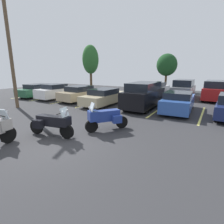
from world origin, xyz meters
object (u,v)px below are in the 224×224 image
Objects in this scene: car_black at (144,95)px; car_far_red at (215,90)px; motorcycle_third at (105,117)px; car_green at (39,90)px; car_far_silver at (156,89)px; utility_pole at (9,40)px; car_white at (58,91)px; car_far_grey at (184,89)px; motorcycle_touring at (52,123)px; car_blue at (178,102)px; car_tan at (81,93)px; car_champagne at (105,97)px.

car_far_red is (4.62, 6.62, -0.05)m from car_black.
car_green is (-12.03, 5.53, 0.01)m from motorcycle_third.
car_far_silver is 0.52× the size of utility_pole.
utility_pole is at bearing -149.87° from car_black.
car_white is 1.00× the size of car_far_grey.
car_far_grey is (10.80, 7.03, 0.20)m from car_white.
car_far_red is at bearing 0.35° from car_far_silver.
car_blue is at bearing 63.31° from motorcycle_touring.
motorcycle_third is at bearing -31.14° from car_white.
motorcycle_touring is 12.77m from car_green.
utility_pole is (-7.07, 2.75, 4.23)m from motorcycle_touring.
motorcycle_touring is at bearing -102.13° from car_far_grey.
car_tan is 10.50m from car_far_grey.
utility_pole reaches higher than car_white.
car_black reaches higher than car_white.
utility_pole reaches higher than motorcycle_third.
motorcycle_third is 0.41× the size of car_white.
car_green is 15.31m from car_far_grey.
motorcycle_third is at bearing -87.58° from car_black.
car_far_silver is 14.21m from utility_pole.
car_white is 0.92× the size of car_far_silver.
utility_pole is (-10.91, -4.90, 4.17)m from car_blue.
motorcycle_third is at bearing -96.87° from car_far_grey.
car_green is at bearing -178.76° from car_blue.
car_white is at bearing 136.02° from motorcycle_touring.
car_champagne is 3.26m from car_black.
car_white is (2.76, 0.08, 0.04)m from car_green.
car_far_silver is 2.87m from car_far_grey.
motorcycle_third is 6.39m from car_champagne.
car_green is 1.05× the size of car_white.
car_tan is 0.96× the size of car_blue.
car_far_grey reaches higher than car_tan.
car_green is at bearing 178.94° from car_champagne.
car_white reaches higher than car_tan.
utility_pole reaches higher than car_champagne.
car_black reaches higher than car_champagne.
car_champagne is at bearing -2.33° from car_white.
car_far_red is (16.41, 6.90, 0.25)m from car_green.
car_black is at bearing -179.42° from car_blue.
motorcycle_third is 10.84m from car_white.
car_champagne is (8.57, -0.16, -0.02)m from car_green.
car_green is at bearing -157.19° from car_far_red.
car_champagne is 1.05× the size of car_blue.
motorcycle_third is 0.38× the size of car_champagne.
car_champagne is at bearing 40.54° from utility_pole.
car_green is at bearing 155.34° from motorcycle_third.
car_champagne is (-1.88, 7.18, 0.02)m from motorcycle_touring.
car_white is at bearing -177.66° from car_tan.
car_far_grey reaches higher than car_champagne.
car_tan is (2.89, 0.12, -0.02)m from car_white.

